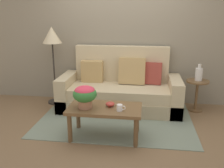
% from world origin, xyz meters
% --- Properties ---
extents(ground_plane, '(14.00, 14.00, 0.00)m').
position_xyz_m(ground_plane, '(0.00, 0.00, 0.00)').
color(ground_plane, brown).
extents(wall_back, '(6.40, 0.12, 2.82)m').
position_xyz_m(wall_back, '(0.00, 1.16, 1.41)').
color(wall_back, gray).
rests_on(wall_back, ground).
extents(area_rug, '(2.48, 1.70, 0.01)m').
position_xyz_m(area_rug, '(0.00, 0.17, 0.01)').
color(area_rug, gray).
rests_on(area_rug, ground).
extents(couch, '(2.15, 0.87, 1.11)m').
position_xyz_m(couch, '(0.02, 0.70, 0.34)').
color(couch, tan).
rests_on(couch, ground).
extents(coffee_table, '(1.02, 0.55, 0.45)m').
position_xyz_m(coffee_table, '(-0.08, -0.45, 0.39)').
color(coffee_table, brown).
rests_on(coffee_table, ground).
extents(side_table, '(0.39, 0.39, 0.56)m').
position_xyz_m(side_table, '(1.38, 0.76, 0.39)').
color(side_table, brown).
rests_on(side_table, ground).
extents(floor_lamp, '(0.35, 0.35, 1.46)m').
position_xyz_m(floor_lamp, '(-1.27, 0.81, 1.20)').
color(floor_lamp, '#2D2823').
rests_on(floor_lamp, ground).
extents(potted_plant, '(0.32, 0.32, 0.31)m').
position_xyz_m(potted_plant, '(-0.34, -0.51, 0.65)').
color(potted_plant, '#A36B4C').
rests_on(potted_plant, coffee_table).
extents(coffee_mug, '(0.12, 0.08, 0.09)m').
position_xyz_m(coffee_mug, '(0.14, -0.55, 0.50)').
color(coffee_mug, white).
rests_on(coffee_mug, coffee_table).
extents(snack_bowl, '(0.13, 0.13, 0.07)m').
position_xyz_m(snack_bowl, '(-0.01, -0.41, 0.49)').
color(snack_bowl, '#B2382D').
rests_on(snack_bowl, coffee_table).
extents(table_vase, '(0.12, 0.12, 0.29)m').
position_xyz_m(table_vase, '(1.38, 0.77, 0.68)').
color(table_vase, silver).
rests_on(table_vase, side_table).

